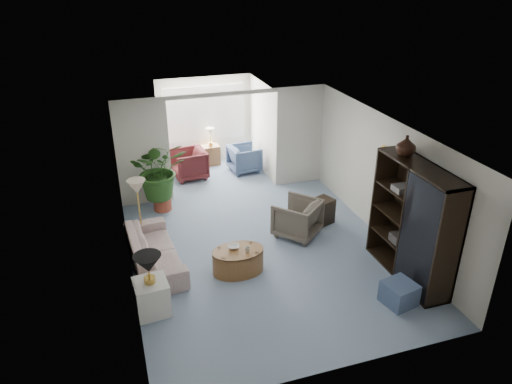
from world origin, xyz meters
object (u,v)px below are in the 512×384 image
object	(u,v)px
plant_pot	(163,203)
coffee_table	(238,261)
cabinet_urn	(406,145)
sunroom_chair_maroon	(189,164)
side_table_dark	(322,211)
sunroom_chair_blue	(244,159)
coffee_cup	(247,250)
wingback_chair	(297,218)
table_lamp	(148,264)
entertainment_cabinet	(413,223)
coffee_bowl	(234,247)
floor_lamp	(137,187)
sunroom_table	(211,155)
framed_picture	(390,162)
ottoman	(399,293)
sofa	(154,250)
end_table	(152,297)

from	to	relation	value
plant_pot	coffee_table	bearing A→B (deg)	-71.11
cabinet_urn	sunroom_chair_maroon	world-z (taller)	cabinet_urn
side_table_dark	sunroom_chair_blue	world-z (taller)	sunroom_chair_blue
coffee_cup	cabinet_urn	xyz separation A→B (m)	(2.72, -0.42, 1.81)
wingback_chair	sunroom_chair_maroon	size ratio (longest dim) A/B	1.01
table_lamp	side_table_dark	bearing A→B (deg)	25.71
coffee_table	entertainment_cabinet	size ratio (longest dim) A/B	0.44
coffee_bowl	wingback_chair	world-z (taller)	wingback_chair
table_lamp	cabinet_urn	world-z (taller)	cabinet_urn
table_lamp	wingback_chair	xyz separation A→B (m)	(3.14, 1.55, -0.54)
floor_lamp	entertainment_cabinet	bearing A→B (deg)	-29.96
entertainment_cabinet	sunroom_table	xyz separation A→B (m)	(-2.17, 6.23, -0.80)
plant_pot	sunroom_table	size ratio (longest dim) A/B	0.74
framed_picture	cabinet_urn	size ratio (longest dim) A/B	1.43
coffee_table	framed_picture	bearing A→B (deg)	4.01
ottoman	plant_pot	bearing A→B (deg)	125.61
wingback_chair	coffee_bowl	bearing A→B (deg)	-14.87
sofa	framed_picture	bearing A→B (deg)	-100.27
sunroom_table	end_table	bearing A→B (deg)	-111.61
coffee_bowl	ottoman	bearing A→B (deg)	-37.51
entertainment_cabinet	ottoman	bearing A→B (deg)	-130.79
side_table_dark	sunroom_table	world-z (taller)	side_table_dark
sunroom_chair_blue	cabinet_urn	bearing A→B (deg)	-169.48
table_lamp	coffee_bowl	size ratio (longest dim) A/B	2.11
end_table	sofa	bearing A→B (deg)	81.57
ottoman	sunroom_chair_maroon	xyz separation A→B (m)	(-2.33, 6.15, 0.19)
framed_picture	ottoman	bearing A→B (deg)	-113.07
end_table	wingback_chair	size ratio (longest dim) A/B	0.68
end_table	sunroom_chair_maroon	xyz separation A→B (m)	(1.58, 5.12, 0.10)
end_table	framed_picture	bearing A→B (deg)	10.54
end_table	cabinet_urn	xyz separation A→B (m)	(4.49, 0.15, 2.02)
floor_lamp	sunroom_chair_blue	distance (m)	4.29
sofa	wingback_chair	distance (m)	2.95
wingback_chair	cabinet_urn	bearing A→B (deg)	92.26
side_table_dark	plant_pot	size ratio (longest dim) A/B	1.40
sofa	coffee_table	size ratio (longest dim) A/B	2.20
framed_picture	sunroom_chair_maroon	world-z (taller)	framed_picture
framed_picture	sunroom_table	world-z (taller)	framed_picture
sunroom_chair_blue	sunroom_chair_maroon	xyz separation A→B (m)	(-1.50, 0.00, 0.03)
framed_picture	coffee_table	size ratio (longest dim) A/B	0.53
coffee_table	sunroom_chair_maroon	xyz separation A→B (m)	(-0.05, 4.46, 0.16)
coffee_bowl	entertainment_cabinet	xyz separation A→B (m)	(2.92, -1.12, 0.59)
sofa	entertainment_cabinet	size ratio (longest dim) A/B	0.98
entertainment_cabinet	plant_pot	xyz separation A→B (m)	(-3.85, 3.88, -0.91)
sunroom_table	framed_picture	bearing A→B (deg)	-64.35
wingback_chair	cabinet_urn	distance (m)	2.74
sofa	end_table	distance (m)	1.36
end_table	plant_pot	world-z (taller)	end_table
coffee_table	floor_lamp	bearing A→B (deg)	135.47
sunroom_table	sunroom_chair_blue	bearing A→B (deg)	-45.00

